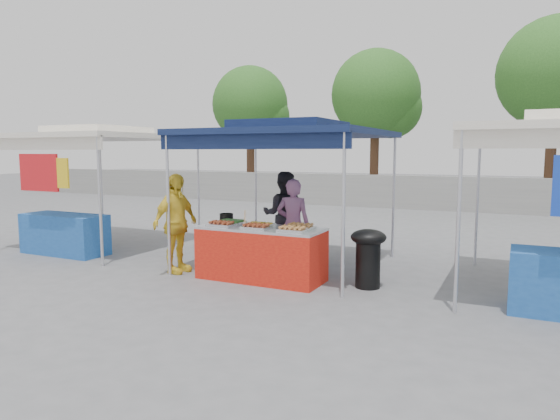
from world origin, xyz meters
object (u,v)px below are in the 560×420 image
at_px(vendor_woman, 293,225).
at_px(customer_person, 176,223).
at_px(helper_man, 283,215).
at_px(vendor_table, 261,253).
at_px(cooking_pot, 226,217).
at_px(wok_burner, 368,253).

relative_size(vendor_woman, customer_person, 0.95).
bearing_deg(helper_man, vendor_woman, 103.90).
bearing_deg(helper_man, vendor_table, 83.83).
xyz_separation_m(vendor_woman, customer_person, (-1.73, -0.98, 0.05)).
bearing_deg(vendor_woman, cooking_pot, 12.15).
bearing_deg(wok_burner, cooking_pot, -160.92).
bearing_deg(customer_person, helper_man, -24.19).
bearing_deg(cooking_pot, helper_man, 72.89).
height_order(vendor_table, helper_man, helper_man).
height_order(cooking_pot, helper_man, helper_man).
relative_size(cooking_pot, vendor_woman, 0.15).
distance_m(wok_burner, vendor_woman, 1.58).
bearing_deg(vendor_woman, vendor_table, 64.49).
relative_size(vendor_table, customer_person, 1.19).
distance_m(vendor_table, customer_person, 1.59).
height_order(cooking_pot, wok_burner, cooking_pot).
xyz_separation_m(vendor_table, customer_person, (-1.52, -0.19, 0.41)).
bearing_deg(vendor_table, wok_burner, 9.59).
distance_m(cooking_pot, wok_burner, 2.55).
distance_m(wok_burner, customer_person, 3.24).
xyz_separation_m(wok_burner, helper_man, (-2.09, 1.45, 0.30)).
bearing_deg(customer_person, vendor_table, -77.26).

